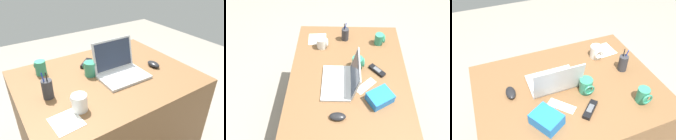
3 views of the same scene
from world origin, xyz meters
The scene contains 11 objects.
desk centered at (0.00, 0.00, 0.37)m, with size 1.19×0.91×0.74m, color brown.
laptop centered at (0.08, -0.05, 0.79)m, with size 0.32×0.27×0.23m.
computer_mouse centered at (0.37, -0.08, 0.76)m, with size 0.06×0.11×0.04m, color black.
coffee_mug_white centered at (-0.31, -0.23, 0.79)m, with size 0.09×0.10×0.09m.
coffee_mug_tall centered at (-0.37, 0.27, 0.79)m, with size 0.07×0.08×0.10m.
coffee_mug_spare centered at (-0.09, 0.07, 0.79)m, with size 0.08×0.10×0.10m.
cordless_phone centered at (-0.04, 0.22, 0.76)m, with size 0.13×0.13×0.03m.
pen_holder centered at (-0.41, -0.03, 0.80)m, with size 0.06×0.06×0.17m.
snack_bag centered at (0.22, 0.21, 0.78)m, with size 0.13×0.16×0.07m, color blue.
paper_note_near_laptop centered at (0.10, 0.13, 0.74)m, with size 0.06×0.17×0.00m, color white.
paper_note_left centered at (-0.41, -0.28, 0.74)m, with size 0.15×0.16×0.00m, color white.
Camera 1 is at (-0.66, -1.07, 1.48)m, focal length 33.85 mm.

